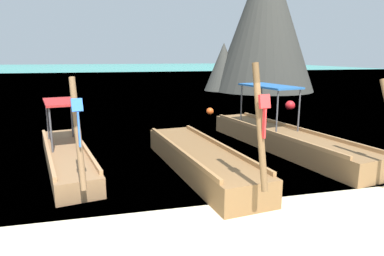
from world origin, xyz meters
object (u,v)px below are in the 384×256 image
longtail_boat_red_ribbon (200,159)px  karst_rock (263,21)px  longtail_boat_blue_ribbon (67,155)px  longtail_boat_orange_ribbon (283,139)px  mooring_buoy_far (290,105)px  mooring_buoy_near (210,111)px

longtail_boat_red_ribbon → karst_rock: (10.57, 19.05, 5.45)m
longtail_boat_blue_ribbon → karst_rock: (13.99, 17.77, 5.46)m
longtail_boat_blue_ribbon → longtail_boat_red_ribbon: size_ratio=1.02×
longtail_boat_blue_ribbon → longtail_boat_orange_ribbon: (6.55, 0.10, 0.05)m
longtail_boat_blue_ribbon → longtail_boat_orange_ribbon: size_ratio=0.80×
longtail_boat_blue_ribbon → longtail_boat_red_ribbon: (3.42, -1.28, 0.01)m
longtail_boat_red_ribbon → longtail_boat_blue_ribbon: bearing=159.4°
karst_rock → mooring_buoy_far: 12.22m
mooring_buoy_far → longtail_boat_red_ribbon: bearing=-131.0°
longtail_boat_blue_ribbon → longtail_boat_red_ribbon: longtail_boat_red_ribbon is taller
longtail_boat_orange_ribbon → mooring_buoy_near: (-0.41, 6.76, -0.17)m
longtail_boat_orange_ribbon → mooring_buoy_near: 6.78m
longtail_boat_blue_ribbon → mooring_buoy_near: size_ratio=15.86×
karst_rock → mooring_buoy_near: bearing=-125.8°
mooring_buoy_far → longtail_boat_blue_ribbon: bearing=-146.2°
mooring_buoy_near → mooring_buoy_far: size_ratio=0.71×
longtail_boat_red_ribbon → mooring_buoy_far: longtail_boat_red_ribbon is taller
longtail_boat_orange_ribbon → longtail_boat_blue_ribbon: bearing=-179.1°
longtail_boat_blue_ribbon → mooring_buoy_far: size_ratio=11.19×
mooring_buoy_far → karst_rock: bearing=73.6°
longtail_boat_blue_ribbon → mooring_buoy_far: (10.90, 7.31, -0.04)m
longtail_boat_blue_ribbon → mooring_buoy_far: longtail_boat_blue_ribbon is taller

